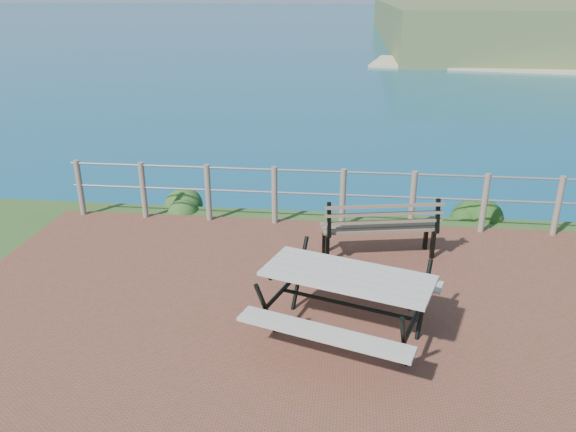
% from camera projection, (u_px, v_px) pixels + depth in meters
% --- Properties ---
extents(ground, '(10.00, 7.00, 0.12)m').
position_uv_depth(ground, '(335.00, 339.00, 6.48)').
color(ground, brown).
rests_on(ground, ground).
extents(ocean, '(1200.00, 1200.00, 0.00)m').
position_uv_depth(ocean, '(355.00, 3.00, 190.89)').
color(ocean, '#14697D').
rests_on(ocean, ground).
extents(safety_railing, '(9.40, 0.10, 1.00)m').
position_uv_depth(safety_railing, '(343.00, 195.00, 9.35)').
color(safety_railing, '#6B5B4C').
rests_on(safety_railing, ground).
extents(picnic_table, '(2.02, 1.56, 0.79)m').
position_uv_depth(picnic_table, '(346.00, 298.00, 6.34)').
color(picnic_table, gray).
rests_on(picnic_table, ground).
extents(park_bench, '(1.76, 0.76, 0.96)m').
position_uv_depth(park_bench, '(379.00, 218.00, 8.24)').
color(park_bench, brown).
rests_on(park_bench, ground).
extents(shrub_lip_west, '(0.77, 0.77, 0.51)m').
position_uv_depth(shrub_lip_west, '(186.00, 207.00, 10.43)').
color(shrub_lip_west, '#26491B').
rests_on(shrub_lip_west, ground).
extents(shrub_lip_east, '(0.70, 0.70, 0.41)m').
position_uv_depth(shrub_lip_east, '(472.00, 213.00, 10.13)').
color(shrub_lip_east, '#133F15').
rests_on(shrub_lip_east, ground).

